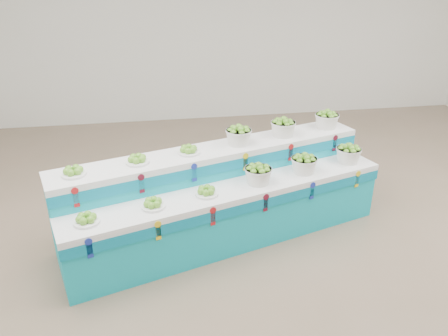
{
  "coord_description": "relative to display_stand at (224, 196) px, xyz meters",
  "views": [
    {
      "loc": [
        -1.66,
        -3.82,
        2.96
      ],
      "look_at": [
        -0.92,
        0.6,
        0.87
      ],
      "focal_mm": 35.29,
      "sensor_mm": 36.0,
      "label": 1
    }
  ],
  "objects": [
    {
      "name": "plate_upper_mid",
      "position": [
        -0.95,
        -0.04,
        0.56
      ],
      "size": [
        0.32,
        0.32,
        0.1
      ],
      "primitive_type": "cylinder",
      "rotation": [
        0.0,
        0.0,
        0.3
      ],
      "color": "white",
      "rests_on": "display_stand"
    },
    {
      "name": "basket_lower_left",
      "position": [
        0.36,
        -0.13,
        0.32
      ],
      "size": [
        0.38,
        0.38,
        0.23
      ],
      "primitive_type": null,
      "rotation": [
        0.0,
        0.0,
        0.3
      ],
      "color": "silver",
      "rests_on": "display_stand"
    },
    {
      "name": "basket_upper_right",
      "position": [
        1.46,
        0.69,
        0.62
      ],
      "size": [
        0.38,
        0.38,
        0.23
      ],
      "primitive_type": null,
      "rotation": [
        0.0,
        0.0,
        0.3
      ],
      "color": "silver",
      "rests_on": "display_stand"
    },
    {
      "name": "plate_lower_left",
      "position": [
        -1.44,
        -0.68,
        0.26
      ],
      "size": [
        0.32,
        0.32,
        0.1
      ],
      "primitive_type": "cylinder",
      "rotation": [
        0.0,
        0.0,
        0.3
      ],
      "color": "white",
      "rests_on": "display_stand"
    },
    {
      "name": "display_stand",
      "position": [
        0.0,
        0.0,
        0.0
      ],
      "size": [
        3.91,
        2.04,
        1.02
      ],
      "primitive_type": null,
      "rotation": [
        0.0,
        0.0,
        0.3
      ],
      "color": "#11ADC1",
      "rests_on": "ground"
    },
    {
      "name": "plate_lower_mid",
      "position": [
        -0.81,
        -0.49,
        0.26
      ],
      "size": [
        0.32,
        0.32,
        0.1
      ],
      "primitive_type": "cylinder",
      "rotation": [
        0.0,
        0.0,
        0.3
      ],
      "color": "white",
      "rests_on": "display_stand"
    },
    {
      "name": "basket_upper_mid",
      "position": [
        0.82,
        0.5,
        0.62
      ],
      "size": [
        0.38,
        0.38,
        0.23
      ],
      "primitive_type": null,
      "rotation": [
        0.0,
        0.0,
        0.3
      ],
      "color": "silver",
      "rests_on": "display_stand"
    },
    {
      "name": "basket_lower_right",
      "position": [
        1.6,
        0.24,
        0.32
      ],
      "size": [
        0.38,
        0.38,
        0.23
      ],
      "primitive_type": null,
      "rotation": [
        0.0,
        0.0,
        0.3
      ],
      "color": "silver",
      "rests_on": "display_stand"
    },
    {
      "name": "basket_lower_mid",
      "position": [
        0.96,
        0.05,
        0.32
      ],
      "size": [
        0.38,
        0.38,
        0.23
      ],
      "primitive_type": null,
      "rotation": [
        0.0,
        0.0,
        0.3
      ],
      "color": "silver",
      "rests_on": "display_stand"
    },
    {
      "name": "ground",
      "position": [
        0.92,
        -0.6,
        -0.51
      ],
      "size": [
        10.0,
        10.0,
        0.0
      ],
      "primitive_type": "plane",
      "color": "#73604A",
      "rests_on": "ground"
    },
    {
      "name": "plate_upper_right",
      "position": [
        -0.38,
        0.13,
        0.56
      ],
      "size": [
        0.32,
        0.32,
        0.1
      ],
      "primitive_type": "cylinder",
      "rotation": [
        0.0,
        0.0,
        0.3
      ],
      "color": "white",
      "rests_on": "display_stand"
    },
    {
      "name": "basket_upper_left",
      "position": [
        0.23,
        0.31,
        0.62
      ],
      "size": [
        0.38,
        0.38,
        0.23
      ],
      "primitive_type": null,
      "rotation": [
        0.0,
        0.0,
        0.3
      ],
      "color": "silver",
      "rests_on": "display_stand"
    },
    {
      "name": "plate_lower_right",
      "position": [
        -0.24,
        -0.32,
        0.26
      ],
      "size": [
        0.32,
        0.32,
        0.1
      ],
      "primitive_type": "cylinder",
      "rotation": [
        0.0,
        0.0,
        0.3
      ],
      "color": "white",
      "rests_on": "display_stand"
    },
    {
      "name": "back_wall",
      "position": [
        0.92,
        4.4,
        1.49
      ],
      "size": [
        10.0,
        0.0,
        10.0
      ],
      "primitive_type": "plane",
      "rotation": [
        1.57,
        0.0,
        0.0
      ],
      "color": "silver",
      "rests_on": "ground"
    },
    {
      "name": "plate_upper_left",
      "position": [
        -1.58,
        -0.24,
        0.56
      ],
      "size": [
        0.32,
        0.32,
        0.1
      ],
      "primitive_type": "cylinder",
      "rotation": [
        0.0,
        0.0,
        0.3
      ],
      "color": "white",
      "rests_on": "display_stand"
    }
  ]
}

